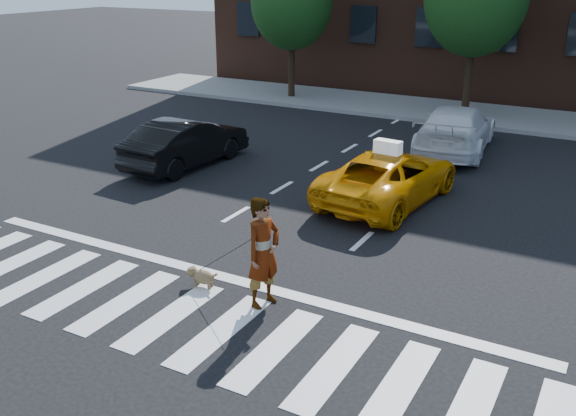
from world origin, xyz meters
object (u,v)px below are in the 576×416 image
Objects in this scene: woman at (263,253)px; dog at (201,276)px; white_suv at (456,129)px; taxi at (389,177)px; black_sedan at (186,143)px.

woman reaches higher than dog.
dog is (-1.58, -11.18, -0.50)m from white_suv.
dog is at bearing 83.02° from taxi.
white_suv is 7.65× the size of dog.
taxi is 0.93× the size of white_suv.
white_suv reaches higher than taxi.
black_sedan is 2.15× the size of woman.
dog is at bearing 132.54° from black_sedan.
dog is (-1.33, -0.01, -0.76)m from woman.
black_sedan is at bearing 59.26° from woman.
taxi is at bearing 81.79° from white_suv.
dog is (4.82, -5.91, -0.47)m from black_sedan.
white_suv is (6.40, 5.27, 0.03)m from black_sedan.
white_suv is at bearing -137.21° from black_sedan.
taxi is 5.27m from white_suv.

